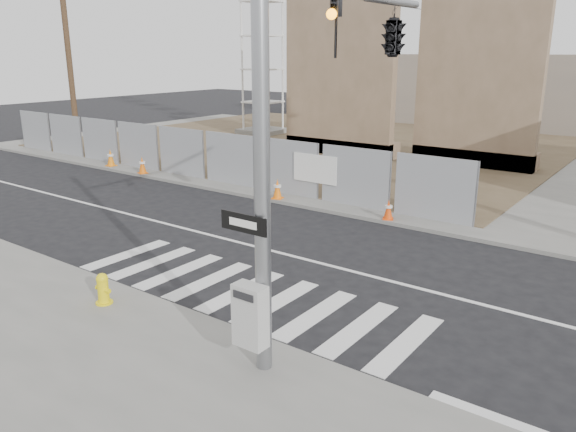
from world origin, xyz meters
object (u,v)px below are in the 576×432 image
Objects in this scene: fire_hydrant at (103,289)px; traffic_cone_a at (111,158)px; signal_pole at (356,74)px; traffic_cone_b at (142,165)px; traffic_cone_c at (277,189)px; traffic_cone_d at (388,210)px.

traffic_cone_a is at bearing 132.71° from fire_hydrant.
signal_pole is 15.88m from traffic_cone_b.
signal_pole is 10.46× the size of fire_hydrant.
signal_pole is 10.07m from traffic_cone_c.
traffic_cone_a reaches higher than traffic_cone_b.
signal_pole is 18.16m from traffic_cone_a.
traffic_cone_d is at bearing 67.69° from fire_hydrant.
traffic_cone_b is (-13.94, 6.27, -4.31)m from signal_pole.
fire_hydrant is 15.33m from traffic_cone_a.
fire_hydrant is (-4.23, -2.82, -4.33)m from signal_pole.
traffic_cone_c is at bearing 136.50° from signal_pole.
signal_pole reaches higher than traffic_cone_d.
traffic_cone_d is at bearing -0.89° from traffic_cone_a.
traffic_cone_b is at bearing 180.00° from traffic_cone_d.
traffic_cone_c is (-6.60, 6.27, -4.31)m from signal_pole.
signal_pole is 6.68m from fire_hydrant.
traffic_cone_c is (-2.37, 9.09, 0.02)m from fire_hydrant.
traffic_cone_c is 4.37m from traffic_cone_d.
signal_pole is 9.87× the size of traffic_cone_c.
traffic_cone_c is (9.81, -0.22, -0.03)m from traffic_cone_a.
signal_pole is at bearing -24.21° from traffic_cone_b.
traffic_cone_c reaches higher than fire_hydrant.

